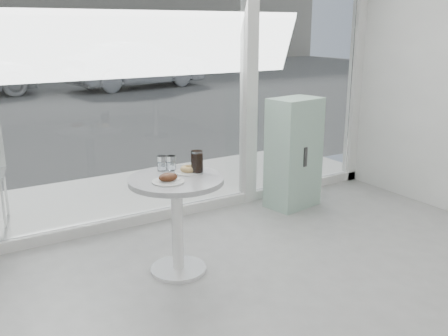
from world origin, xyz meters
TOP-DOWN VIEW (x-y plane):
  - storefront at (0.07, 3.00)m, footprint 5.00×0.14m
  - main_table at (-0.50, 1.90)m, footprint 0.72×0.72m
  - patio_deck at (0.00, 3.80)m, footprint 5.60×1.60m
  - mint_cabinet at (1.22, 2.61)m, footprint 0.59×0.44m
  - car_silver at (3.83, 13.46)m, footprint 4.43×2.18m
  - plate_fritter at (-0.60, 1.83)m, footprint 0.24×0.24m
  - plate_donut at (-0.36, 1.97)m, footprint 0.22×0.22m
  - water_tumbler_a at (-0.51, 2.13)m, footprint 0.07×0.07m
  - water_tumbler_b at (-0.44, 2.10)m, footprint 0.07×0.07m
  - cola_glass at (-0.31, 1.92)m, footprint 0.09×0.09m

SIDE VIEW (x-z plane):
  - patio_deck at x=0.00m, z-range 0.00..0.05m
  - main_table at x=-0.50m, z-range 0.17..0.94m
  - mint_cabinet at x=1.22m, z-range 0.00..1.16m
  - car_silver at x=3.83m, z-range 0.00..1.40m
  - plate_donut at x=-0.36m, z-range 0.76..0.82m
  - plate_fritter at x=-0.60m, z-range 0.76..0.83m
  - water_tumbler_b at x=-0.44m, z-range 0.76..0.88m
  - water_tumbler_a at x=-0.51m, z-range 0.76..0.88m
  - cola_glass at x=-0.31m, z-range 0.77..0.95m
  - storefront at x=0.07m, z-range 0.21..3.21m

